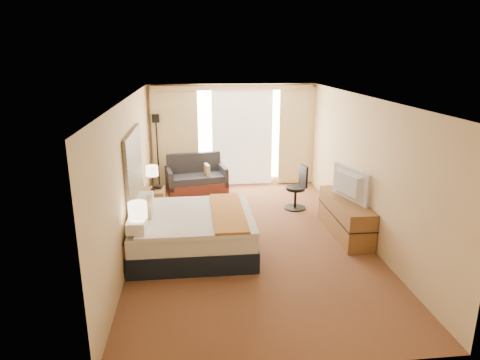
{
  "coord_description": "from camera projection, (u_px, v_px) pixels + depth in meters",
  "views": [
    {
      "loc": [
        -0.98,
        -7.32,
        3.33
      ],
      "look_at": [
        -0.14,
        0.4,
        1.02
      ],
      "focal_mm": 32.0,
      "sensor_mm": 36.0,
      "label": 1
    }
  ],
  "objects": [
    {
      "name": "nightstand_right",
      "position": [
        154.0,
        202.0,
        9.13
      ],
      "size": [
        0.45,
        0.52,
        0.55
      ],
      "primitive_type": "cube",
      "color": "olive",
      "rests_on": "floor"
    },
    {
      "name": "window",
      "position": [
        242.0,
        135.0,
        10.98
      ],
      "size": [
        2.3,
        0.02,
        2.3
      ],
      "primitive_type": "cube",
      "color": "white",
      "rests_on": "wall_back"
    },
    {
      "name": "desk_chair",
      "position": [
        298.0,
        190.0,
        9.44
      ],
      "size": [
        0.48,
        0.48,
        0.98
      ],
      "rotation": [
        0.0,
        0.0,
        0.17
      ],
      "color": "black",
      "rests_on": "floor"
    },
    {
      "name": "headboard",
      "position": [
        134.0,
        173.0,
        7.63
      ],
      "size": [
        0.06,
        1.85,
        1.5
      ],
      "primitive_type": "cube",
      "color": "black",
      "rests_on": "wall_left"
    },
    {
      "name": "tissue_box",
      "position": [
        142.0,
        232.0,
        6.77
      ],
      "size": [
        0.16,
        0.16,
        0.12
      ],
      "primitive_type": "cube",
      "rotation": [
        0.0,
        0.0,
        -0.27
      ],
      "color": "#8AAFD6",
      "rests_on": "nightstand_left"
    },
    {
      "name": "curtains",
      "position": [
        233.0,
        132.0,
        10.85
      ],
      "size": [
        4.12,
        0.19,
        2.56
      ],
      "color": "#FAE5B0",
      "rests_on": "floor"
    },
    {
      "name": "wall_front",
      "position": [
        295.0,
        262.0,
        4.32
      ],
      "size": [
        4.2,
        0.02,
        2.6
      ],
      "primitive_type": "cube",
      "color": "#D4BA81",
      "rests_on": "ground"
    },
    {
      "name": "nightstand_left",
      "position": [
        141.0,
        255.0,
        6.75
      ],
      "size": [
        0.45,
        0.52,
        0.55
      ],
      "primitive_type": "cube",
      "color": "olive",
      "rests_on": "floor"
    },
    {
      "name": "wall_left",
      "position": [
        131.0,
        175.0,
        7.43
      ],
      "size": [
        0.02,
        7.0,
        2.6
      ],
      "primitive_type": "cube",
      "color": "#D4BA81",
      "rests_on": "ground"
    },
    {
      "name": "floor_lamp",
      "position": [
        157.0,
        137.0,
        10.59
      ],
      "size": [
        0.24,
        0.24,
        1.9
      ],
      "color": "black",
      "rests_on": "floor"
    },
    {
      "name": "telephone",
      "position": [
        158.0,
        187.0,
        9.13
      ],
      "size": [
        0.2,
        0.17,
        0.07
      ],
      "primitive_type": "cube",
      "rotation": [
        0.0,
        0.0,
        -0.23
      ],
      "color": "black",
      "rests_on": "nightstand_right"
    },
    {
      "name": "bed",
      "position": [
        192.0,
        232.0,
        7.38
      ],
      "size": [
        2.06,
        1.88,
        1.0
      ],
      "color": "black",
      "rests_on": "floor"
    },
    {
      "name": "wall_back",
      "position": [
        232.0,
        135.0,
        10.99
      ],
      "size": [
        4.2,
        0.02,
        2.6
      ],
      "primitive_type": "cube",
      "color": "#D4BA81",
      "rests_on": "ground"
    },
    {
      "name": "media_dresser",
      "position": [
        345.0,
        217.0,
        8.11
      ],
      "size": [
        0.5,
        1.8,
        0.7
      ],
      "primitive_type": "cube",
      "color": "olive",
      "rests_on": "floor"
    },
    {
      "name": "ceiling",
      "position": [
        251.0,
        98.0,
        7.28
      ],
      "size": [
        4.2,
        7.0,
        0.02
      ],
      "primitive_type": "cube",
      "color": "silver",
      "rests_on": "wall_back"
    },
    {
      "name": "loveseat",
      "position": [
        196.0,
        179.0,
        10.69
      ],
      "size": [
        1.58,
        1.04,
        0.91
      ],
      "rotation": [
        0.0,
        0.0,
        0.18
      ],
      "color": "maroon",
      "rests_on": "floor"
    },
    {
      "name": "floor",
      "position": [
        250.0,
        238.0,
        8.02
      ],
      "size": [
        4.2,
        7.0,
        0.02
      ],
      "primitive_type": "cube",
      "color": "#532417",
      "rests_on": "ground"
    },
    {
      "name": "television",
      "position": [
        346.0,
        185.0,
        7.88
      ],
      "size": [
        0.42,
        1.04,
        0.6
      ],
      "primitive_type": "imported",
      "rotation": [
        0.0,
        0.0,
        1.85
      ],
      "color": "black",
      "rests_on": "media_dresser"
    },
    {
      "name": "lamp_right",
      "position": [
        152.0,
        171.0,
        8.92
      ],
      "size": [
        0.25,
        0.25,
        0.53
      ],
      "color": "black",
      "rests_on": "nightstand_right"
    },
    {
      "name": "wall_right",
      "position": [
        363.0,
        168.0,
        7.87
      ],
      "size": [
        0.02,
        7.0,
        2.6
      ],
      "primitive_type": "cube",
      "color": "#D4BA81",
      "rests_on": "ground"
    },
    {
      "name": "lamp_left",
      "position": [
        138.0,
        211.0,
        6.53
      ],
      "size": [
        0.29,
        0.29,
        0.6
      ],
      "color": "black",
      "rests_on": "nightstand_left"
    }
  ]
}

